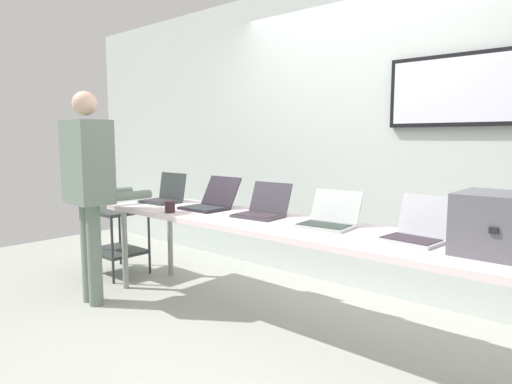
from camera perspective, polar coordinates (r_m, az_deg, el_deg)
The scene contains 12 objects.
ground at distance 3.35m, azimuth 2.88°, elevation -16.95°, with size 8.00×8.00×0.04m, color #A4A79B.
back_wall at distance 4.01m, azimuth 13.40°, elevation 7.31°, with size 8.00×0.11×2.74m.
workbench at distance 3.13m, azimuth 2.96°, elevation -4.66°, with size 3.28×0.70×0.76m.
equipment_box at distance 2.54m, azimuth 28.90°, elevation -3.61°, with size 0.42×0.40×0.31m.
laptop_station_0 at distance 4.14m, azimuth -11.46°, elevation -0.45°, with size 0.34×0.31×0.26m.
laptop_station_1 at distance 3.71m, azimuth -5.79°, elevation -1.22°, with size 0.36×0.40×0.25m.
laptop_station_2 at distance 3.33m, azimuth 0.83°, elevation -2.13°, with size 0.36×0.36×0.24m.
laptop_station_3 at distance 2.99m, azimuth 9.22°, elevation -3.31°, with size 0.37×0.35×0.23m.
laptop_station_4 at distance 2.71m, azimuth 19.70°, elevation -4.61°, with size 0.34×0.34×0.25m.
person at distance 3.79m, azimuth -20.38°, elevation 1.77°, with size 0.47×0.62×1.69m.
coffee_mug at distance 3.57m, azimuth -10.84°, elevation -1.87°, with size 0.08×0.08×0.09m.
storage_cart at distance 4.64m, azimuth -17.29°, elevation -4.74°, with size 0.56×0.44×0.64m.
Camera 1 is at (1.90, -2.41, 1.33)m, focal length 31.61 mm.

